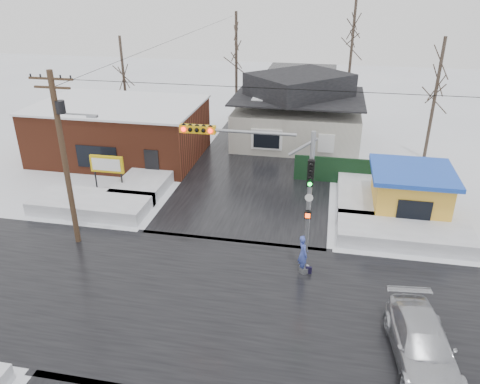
% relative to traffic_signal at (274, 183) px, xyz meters
% --- Properties ---
extents(ground, '(120.00, 120.00, 0.00)m').
position_rel_traffic_signal_xyz_m(ground, '(-2.43, -2.97, -4.54)').
color(ground, white).
rests_on(ground, ground).
extents(road_ns, '(10.00, 120.00, 0.02)m').
position_rel_traffic_signal_xyz_m(road_ns, '(-2.43, -2.97, -4.53)').
color(road_ns, black).
rests_on(road_ns, ground).
extents(road_ew, '(120.00, 10.00, 0.02)m').
position_rel_traffic_signal_xyz_m(road_ew, '(-2.43, -2.97, -4.53)').
color(road_ew, black).
rests_on(road_ew, ground).
extents(snowbank_nw, '(7.00, 3.00, 0.80)m').
position_rel_traffic_signal_xyz_m(snowbank_nw, '(-11.43, 4.03, -4.14)').
color(snowbank_nw, white).
rests_on(snowbank_nw, ground).
extents(snowbank_ne, '(7.00, 3.00, 0.80)m').
position_rel_traffic_signal_xyz_m(snowbank_ne, '(6.57, 4.03, -4.14)').
color(snowbank_ne, white).
rests_on(snowbank_ne, ground).
extents(snowbank_nside_w, '(3.00, 8.00, 0.80)m').
position_rel_traffic_signal_xyz_m(snowbank_nside_w, '(-9.43, 9.03, -4.14)').
color(snowbank_nside_w, white).
rests_on(snowbank_nside_w, ground).
extents(snowbank_nside_e, '(3.00, 8.00, 0.80)m').
position_rel_traffic_signal_xyz_m(snowbank_nside_e, '(4.57, 9.03, -4.14)').
color(snowbank_nside_e, white).
rests_on(snowbank_nside_e, ground).
extents(traffic_signal, '(6.05, 0.68, 7.00)m').
position_rel_traffic_signal_xyz_m(traffic_signal, '(0.00, 0.00, 0.00)').
color(traffic_signal, gray).
rests_on(traffic_signal, ground).
extents(utility_pole, '(3.15, 0.44, 9.00)m').
position_rel_traffic_signal_xyz_m(utility_pole, '(-10.36, 0.53, 0.57)').
color(utility_pole, '#382619').
rests_on(utility_pole, ground).
extents(brick_building, '(12.20, 8.20, 4.12)m').
position_rel_traffic_signal_xyz_m(brick_building, '(-13.43, 13.03, -2.46)').
color(brick_building, brown).
rests_on(brick_building, ground).
extents(marquee_sign, '(2.20, 0.21, 2.55)m').
position_rel_traffic_signal_xyz_m(marquee_sign, '(-11.43, 6.53, -2.62)').
color(marquee_sign, black).
rests_on(marquee_sign, ground).
extents(house, '(10.40, 8.40, 5.76)m').
position_rel_traffic_signal_xyz_m(house, '(-0.43, 19.03, -1.92)').
color(house, beige).
rests_on(house, ground).
extents(kiosk, '(4.60, 4.60, 2.88)m').
position_rel_traffic_signal_xyz_m(kiosk, '(7.07, 7.03, -3.08)').
color(kiosk, yellow).
rests_on(kiosk, ground).
extents(fence, '(8.00, 0.12, 1.80)m').
position_rel_traffic_signal_xyz_m(fence, '(4.07, 11.03, -3.64)').
color(fence, black).
rests_on(fence, ground).
extents(tree_far_left, '(3.00, 3.00, 10.00)m').
position_rel_traffic_signal_xyz_m(tree_far_left, '(-6.43, 23.03, 3.41)').
color(tree_far_left, '#332821').
rests_on(tree_far_left, ground).
extents(tree_far_mid, '(3.00, 3.00, 12.00)m').
position_rel_traffic_signal_xyz_m(tree_far_mid, '(3.57, 25.03, 5.00)').
color(tree_far_mid, '#332821').
rests_on(tree_far_mid, ground).
extents(tree_far_right, '(3.00, 3.00, 9.00)m').
position_rel_traffic_signal_xyz_m(tree_far_right, '(9.57, 17.03, 2.62)').
color(tree_far_right, '#332821').
rests_on(tree_far_right, ground).
extents(tree_far_west, '(3.00, 3.00, 8.00)m').
position_rel_traffic_signal_xyz_m(tree_far_west, '(-16.43, 21.03, 1.82)').
color(tree_far_west, '#332821').
rests_on(tree_far_west, ground).
extents(pedestrian, '(0.70, 0.83, 1.93)m').
position_rel_traffic_signal_xyz_m(pedestrian, '(1.47, 0.08, -3.57)').
color(pedestrian, '#4153B6').
rests_on(pedestrian, ground).
extents(car, '(2.56, 5.27, 1.48)m').
position_rel_traffic_signal_xyz_m(car, '(6.14, -4.77, -3.80)').
color(car, silver).
rests_on(car, ground).
extents(shopping_bag, '(0.29, 0.14, 0.35)m').
position_rel_traffic_signal_xyz_m(shopping_bag, '(1.79, -0.06, -4.36)').
color(shopping_bag, black).
rests_on(shopping_bag, ground).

